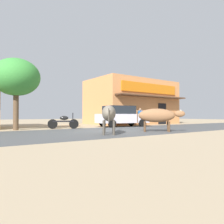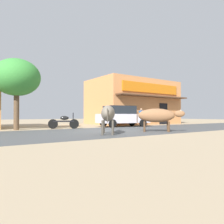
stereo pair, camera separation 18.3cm
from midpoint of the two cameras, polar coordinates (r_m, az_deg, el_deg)
ground at (r=12.18m, az=-0.46°, el=-5.11°), size 80.00×80.00×0.00m
asphalt_road at (r=12.17m, az=-0.46°, el=-5.10°), size 72.00×6.43×0.00m
storefront_right_club at (r=22.99m, az=5.85°, el=2.49°), size 8.91×6.39×4.49m
roadside_tree at (r=14.46m, az=-23.71°, el=8.34°), size 2.83×2.83×4.35m
parked_hatchback_car at (r=17.01m, az=2.95°, el=-1.07°), size 4.29×2.37×1.64m
parked_motorcycle at (r=14.66m, az=-12.29°, el=-2.52°), size 1.88×0.90×1.07m
cow_near_brown at (r=10.32m, az=-0.56°, el=-0.44°), size 1.80×2.30×1.37m
cow_far_dark at (r=12.01m, az=12.41°, el=-0.94°), size 2.18×2.05×1.27m
pedestrian_by_shop at (r=19.40m, az=8.03°, el=-0.89°), size 0.48×0.61×1.53m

